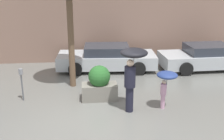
{
  "coord_description": "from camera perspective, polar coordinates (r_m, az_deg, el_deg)",
  "views": [
    {
      "loc": [
        -0.15,
        -7.6,
        4.08
      ],
      "look_at": [
        0.79,
        1.6,
        1.05
      ],
      "focal_mm": 45.0,
      "sensor_mm": 36.0,
      "label": 1
    }
  ],
  "objects": [
    {
      "name": "person_adult",
      "position": [
        8.67,
        4.13,
        0.82
      ],
      "size": [
        0.85,
        0.85,
        2.05
      ],
      "rotation": [
        0.0,
        0.0,
        0.64
      ],
      "color": "#1E1E2D",
      "rests_on": "ground"
    },
    {
      "name": "planter_box",
      "position": [
        9.8,
        -2.57,
        -2.86
      ],
      "size": [
        1.23,
        0.76,
        1.24
      ],
      "color": "gray",
      "rests_on": "ground"
    },
    {
      "name": "person_child",
      "position": [
        9.09,
        10.98,
        -1.82
      ],
      "size": [
        0.67,
        0.67,
        1.27
      ],
      "rotation": [
        0.0,
        0.0,
        -0.48
      ],
      "color": "#D199B7",
      "rests_on": "ground"
    },
    {
      "name": "building_facade",
      "position": [
        14.15,
        -5.34,
        13.68
      ],
      "size": [
        18.0,
        0.3,
        6.0
      ],
      "color": "#8C6B5B",
      "rests_on": "ground"
    },
    {
      "name": "ground_plane",
      "position": [
        8.63,
        -4.2,
        -10.13
      ],
      "size": [
        40.0,
        40.0,
        0.0
      ],
      "primitive_type": "plane",
      "color": "slate"
    },
    {
      "name": "parking_meter",
      "position": [
        10.08,
        -17.95,
        -1.5
      ],
      "size": [
        0.14,
        0.14,
        1.17
      ],
      "color": "#595B60",
      "rests_on": "ground"
    },
    {
      "name": "parked_car_near",
      "position": [
        13.07,
        -1.09,
        2.45
      ],
      "size": [
        4.6,
        2.17,
        1.15
      ],
      "rotation": [
        0.0,
        0.0,
        1.51
      ],
      "color": "#B7BCC1",
      "rests_on": "ground"
    },
    {
      "name": "parked_car_far",
      "position": [
        13.96,
        18.75,
        2.49
      ],
      "size": [
        4.43,
        2.06,
        1.15
      ],
      "rotation": [
        0.0,
        0.0,
        1.6
      ],
      "color": "#B7BCC1",
      "rests_on": "ground"
    }
  ]
}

